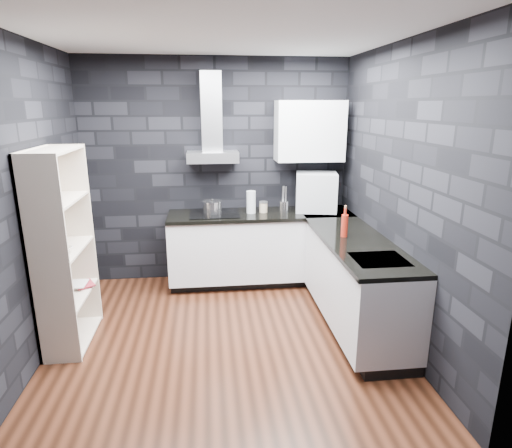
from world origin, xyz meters
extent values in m
plane|color=#452113|center=(0.00, 0.00, 0.00)|extent=(3.20, 3.20, 0.00)
plane|color=white|center=(0.00, 0.00, 2.70)|extent=(3.20, 3.20, 0.00)
cube|color=black|center=(0.00, 1.62, 1.35)|extent=(3.20, 0.05, 2.70)
cube|color=black|center=(0.00, -1.62, 1.35)|extent=(3.20, 0.05, 2.70)
cube|color=black|center=(-1.62, 0.00, 1.35)|extent=(0.05, 3.20, 2.70)
cube|color=black|center=(1.62, 0.00, 1.35)|extent=(0.05, 3.20, 2.70)
cube|color=black|center=(0.50, 1.34, 0.05)|extent=(2.18, 0.50, 0.10)
cube|color=black|center=(1.34, 0.10, 0.05)|extent=(0.50, 1.78, 0.10)
cube|color=white|center=(0.50, 1.30, 0.48)|extent=(2.20, 0.60, 0.76)
cube|color=white|center=(1.30, 0.10, 0.48)|extent=(0.60, 1.80, 0.76)
cube|color=black|center=(0.50, 1.29, 0.88)|extent=(2.20, 0.62, 0.04)
cube|color=black|center=(1.29, 0.10, 0.88)|extent=(0.62, 1.80, 0.04)
cube|color=black|center=(1.30, 1.30, 0.88)|extent=(0.62, 0.62, 0.04)
cube|color=silver|center=(-0.05, 1.43, 1.56)|extent=(0.60, 0.34, 0.12)
cube|color=silver|center=(-0.05, 1.50, 2.07)|extent=(0.24, 0.20, 0.90)
cube|color=silver|center=(1.10, 1.43, 1.85)|extent=(0.80, 0.35, 0.70)
cube|color=black|center=(-0.05, 1.30, 0.91)|extent=(0.58, 0.50, 0.01)
cube|color=silver|center=(1.30, -0.40, 0.89)|extent=(0.44, 0.40, 0.01)
cylinder|color=silver|center=(-0.07, 1.30, 0.98)|extent=(0.29, 0.29, 0.13)
cylinder|color=silver|center=(0.39, 1.30, 1.03)|extent=(0.12, 0.12, 0.27)
cylinder|color=tan|center=(0.54, 1.32, 0.96)|extent=(0.11, 0.11, 0.12)
cylinder|color=silver|center=(0.78, 1.29, 0.97)|extent=(0.12, 0.12, 0.13)
cube|color=silver|center=(1.18, 1.33, 1.12)|extent=(0.54, 0.46, 0.48)
cylinder|color=#9D2113|center=(1.20, 0.25, 1.01)|extent=(0.08, 0.08, 0.22)
cube|color=beige|center=(-1.42, 0.15, 0.90)|extent=(0.57, 0.87, 1.80)
imported|color=silver|center=(-1.42, 0.00, 0.94)|extent=(0.28, 0.28, 0.06)
imported|color=maroon|center=(-1.41, 0.31, 0.57)|extent=(0.15, 0.10, 0.22)
imported|color=#B2B2B2|center=(-1.46, 0.31, 0.59)|extent=(0.16, 0.02, 0.21)
camera|label=1|loc=(-0.12, -3.64, 2.16)|focal=30.00mm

